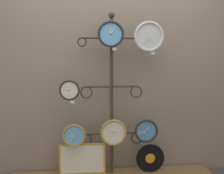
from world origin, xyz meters
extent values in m
cube|color=gray|center=(0.00, 0.57, 1.40)|extent=(4.40, 0.04, 2.80)
cylinder|color=#382D1E|center=(0.00, 0.41, 0.88)|extent=(0.04, 0.04, 1.71)
sphere|color=#382D1E|center=(0.00, 0.41, 1.77)|extent=(0.07, 0.07, 0.07)
cylinder|color=#382D1E|center=(-0.16, 0.41, 1.53)|extent=(0.31, 0.02, 0.02)
torus|color=#382D1E|center=(-0.31, 0.41, 1.48)|extent=(0.10, 0.02, 0.10)
cylinder|color=#382D1E|center=(0.16, 0.41, 1.53)|extent=(0.31, 0.02, 0.02)
torus|color=#382D1E|center=(0.31, 0.41, 1.48)|extent=(0.10, 0.02, 0.10)
cylinder|color=#382D1E|center=(-0.13, 0.41, 1.01)|extent=(0.27, 0.02, 0.02)
torus|color=#382D1E|center=(-0.27, 0.41, 0.95)|extent=(0.13, 0.02, 0.13)
cylinder|color=#382D1E|center=(0.13, 0.41, 1.01)|extent=(0.27, 0.02, 0.02)
torus|color=#382D1E|center=(0.27, 0.41, 0.95)|extent=(0.13, 0.02, 0.13)
cylinder|color=#382D1E|center=(-0.14, 0.41, 0.50)|extent=(0.28, 0.02, 0.02)
torus|color=#382D1E|center=(-0.28, 0.41, 0.44)|extent=(0.13, 0.02, 0.13)
cylinder|color=#382D1E|center=(0.14, 0.41, 0.50)|extent=(0.28, 0.02, 0.02)
torus|color=#382D1E|center=(0.28, 0.41, 0.44)|extent=(0.13, 0.02, 0.13)
cylinder|color=#60A8DB|center=(-0.02, 0.33, 1.56)|extent=(0.25, 0.02, 0.25)
torus|color=#262628|center=(-0.02, 0.31, 1.56)|extent=(0.27, 0.02, 0.27)
cylinder|color=#262628|center=(-0.02, 0.31, 1.56)|extent=(0.01, 0.01, 0.01)
cube|color=silver|center=(-0.02, 0.31, 1.59)|extent=(0.02, 0.00, 0.06)
cube|color=silver|center=(0.01, 0.31, 1.60)|extent=(0.05, 0.00, 0.09)
cylinder|color=silver|center=(0.38, 0.33, 1.54)|extent=(0.29, 0.02, 0.29)
torus|color=silver|center=(0.38, 0.31, 1.54)|extent=(0.32, 0.03, 0.32)
cylinder|color=silver|center=(0.38, 0.31, 1.54)|extent=(0.02, 0.01, 0.02)
cube|color=silver|center=(0.40, 0.31, 1.51)|extent=(0.04, 0.00, 0.07)
cube|color=silver|center=(0.35, 0.31, 1.49)|extent=(0.07, 0.00, 0.10)
cylinder|color=silver|center=(-0.44, 0.32, 0.99)|extent=(0.19, 0.02, 0.19)
torus|color=#262628|center=(-0.44, 0.30, 0.99)|extent=(0.21, 0.02, 0.21)
cylinder|color=#262628|center=(-0.44, 0.30, 0.99)|extent=(0.01, 0.01, 0.01)
cube|color=silver|center=(-0.46, 0.30, 1.00)|extent=(0.05, 0.00, 0.02)
cube|color=silver|center=(-0.47, 0.30, 1.01)|extent=(0.06, 0.00, 0.05)
cylinder|color=#60A8DB|center=(-0.40, 0.33, 0.51)|extent=(0.22, 0.02, 0.22)
torus|color=#A58438|center=(-0.40, 0.31, 0.51)|extent=(0.24, 0.02, 0.24)
cylinder|color=#A58438|center=(-0.40, 0.31, 0.51)|extent=(0.01, 0.01, 0.01)
cube|color=silver|center=(-0.43, 0.31, 0.51)|extent=(0.05, 0.00, 0.02)
cube|color=silver|center=(-0.43, 0.31, 0.48)|extent=(0.06, 0.00, 0.07)
cylinder|color=silver|center=(0.01, 0.33, 0.53)|extent=(0.26, 0.02, 0.26)
torus|color=#A58438|center=(0.01, 0.31, 0.53)|extent=(0.28, 0.03, 0.28)
cylinder|color=#A58438|center=(0.01, 0.31, 0.53)|extent=(0.02, 0.01, 0.02)
cube|color=silver|center=(0.04, 0.31, 0.55)|extent=(0.06, 0.00, 0.03)
cube|color=silver|center=(-0.02, 0.31, 0.57)|extent=(0.08, 0.00, 0.07)
cylinder|color=#4C84B2|center=(0.36, 0.32, 0.54)|extent=(0.23, 0.02, 0.23)
torus|color=#262628|center=(0.36, 0.30, 0.54)|extent=(0.25, 0.02, 0.25)
cylinder|color=#262628|center=(0.36, 0.30, 0.54)|extent=(0.01, 0.01, 0.01)
cube|color=silver|center=(0.38, 0.30, 0.57)|extent=(0.04, 0.00, 0.05)
cube|color=silver|center=(0.32, 0.30, 0.53)|extent=(0.09, 0.00, 0.04)
cylinder|color=black|center=(0.43, 0.37, 0.22)|extent=(0.32, 0.01, 0.32)
cylinder|color=orange|center=(0.43, 0.37, 0.22)|extent=(0.11, 0.00, 0.11)
cube|color=gold|center=(-0.32, 0.39, 0.23)|extent=(0.50, 0.02, 0.34)
cube|color=white|center=(-0.32, 0.38, 0.23)|extent=(0.45, 0.00, 0.30)
cube|color=white|center=(0.02, 0.32, 1.41)|extent=(0.04, 0.00, 0.03)
cube|color=white|center=(0.42, 0.32, 1.37)|extent=(0.04, 0.00, 0.03)
cube|color=white|center=(-0.41, 0.31, 0.87)|extent=(0.04, 0.00, 0.03)
camera|label=1|loc=(-0.28, -2.37, 1.26)|focal=42.00mm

